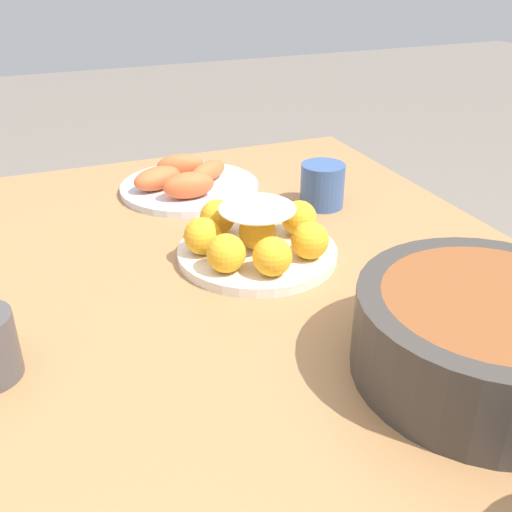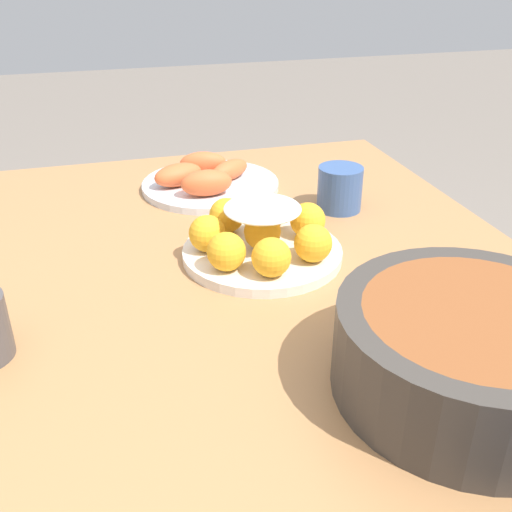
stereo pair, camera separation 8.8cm
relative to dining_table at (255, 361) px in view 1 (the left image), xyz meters
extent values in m
cylinder|color=#A87547|center=(-0.63, 0.44, -0.30)|extent=(0.06, 0.06, 0.74)
cube|color=#A87547|center=(0.00, 0.00, 0.08)|extent=(1.35, 0.97, 0.03)
cylinder|color=silver|center=(-0.13, 0.06, 0.11)|extent=(0.26, 0.26, 0.02)
sphere|color=#F4A823|center=(-0.05, 0.05, 0.14)|extent=(0.06, 0.06, 0.06)
sphere|color=#F4A823|center=(-0.07, 0.12, 0.14)|extent=(0.06, 0.06, 0.06)
sphere|color=#F4A823|center=(-0.15, 0.14, 0.14)|extent=(0.06, 0.06, 0.06)
sphere|color=#F4A823|center=(-0.21, 0.10, 0.14)|extent=(0.06, 0.06, 0.06)
sphere|color=#F4A823|center=(-0.21, 0.02, 0.14)|extent=(0.06, 0.06, 0.06)
sphere|color=#F4A823|center=(-0.15, -0.03, 0.14)|extent=(0.06, 0.06, 0.06)
sphere|color=#F4A823|center=(-0.08, -0.01, 0.14)|extent=(0.06, 0.06, 0.06)
ellipsoid|color=white|center=(-0.13, 0.06, 0.18)|extent=(0.12, 0.12, 0.02)
sphere|color=#F4A823|center=(-0.13, 0.06, 0.14)|extent=(0.06, 0.06, 0.06)
cylinder|color=#3D3833|center=(0.24, 0.19, 0.15)|extent=(0.30, 0.30, 0.10)
cylinder|color=brown|center=(0.24, 0.19, 0.20)|extent=(0.25, 0.25, 0.01)
cylinder|color=silver|center=(-0.45, 0.04, 0.10)|extent=(0.28, 0.28, 0.01)
ellipsoid|color=#E06033|center=(-0.38, 0.02, 0.14)|extent=(0.05, 0.10, 0.05)
ellipsoid|color=#E06033|center=(-0.45, 0.08, 0.13)|extent=(0.09, 0.10, 0.04)
ellipsoid|color=#E06033|center=(-0.49, 0.03, 0.14)|extent=(0.06, 0.10, 0.05)
ellipsoid|color=#E06033|center=(-0.45, -0.03, 0.13)|extent=(0.08, 0.11, 0.05)
cylinder|color=#38568E|center=(-0.28, 0.25, 0.14)|extent=(0.08, 0.08, 0.08)
camera|label=1|loc=(0.65, -0.26, 0.55)|focal=42.00mm
camera|label=2|loc=(0.68, -0.18, 0.55)|focal=42.00mm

